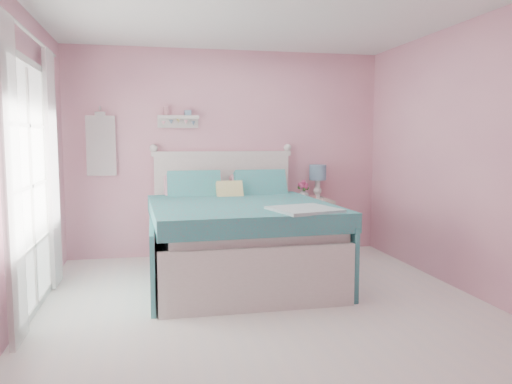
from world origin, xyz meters
name	(u,v)px	position (x,y,z in m)	size (l,w,h in m)	color
floor	(267,310)	(0.00, 0.00, 0.00)	(4.50, 4.50, 0.00)	white
room_shell	(268,126)	(0.00, 0.00, 1.58)	(4.50, 4.50, 4.50)	#CB819A
bed	(237,237)	(-0.08, 1.10, 0.43)	(1.87, 2.32, 1.33)	silver
nightstand	(311,226)	(1.04, 1.99, 0.36)	(0.49, 0.48, 0.71)	beige
table_lamp	(318,175)	(1.16, 2.09, 1.02)	(0.22, 0.22, 0.44)	white
vase	(303,194)	(0.94, 2.00, 0.78)	(0.14, 0.14, 0.15)	silver
teacup	(313,198)	(1.01, 1.83, 0.75)	(0.09, 0.09, 0.07)	pink
roses	(303,185)	(0.94, 2.00, 0.90)	(0.14, 0.11, 0.12)	#D24782
wall_shelf	(178,119)	(-0.63, 2.19, 1.73)	(0.50, 0.15, 0.25)	silver
hanging_dress	(101,146)	(-1.55, 2.18, 1.40)	(0.34, 0.03, 0.72)	white
french_door	(30,187)	(-1.97, 0.40, 1.07)	(0.04, 1.32, 2.16)	silver
curtain_near	(12,182)	(-1.92, -0.34, 1.18)	(0.04, 0.40, 2.32)	white
curtain_far	(53,169)	(-1.92, 1.14, 1.18)	(0.04, 0.40, 2.32)	white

